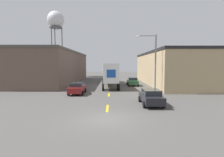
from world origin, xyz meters
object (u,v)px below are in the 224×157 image
Objects in this scene: water_tower at (55,21)px; street_lamp at (153,59)px; parked_car_right_far at (132,81)px; parked_car_right_near at (151,97)px; parked_car_left_far at (77,88)px; semi_truck at (109,72)px.

street_lamp is at bearing -54.29° from water_tower.
parked_car_right_far is 36.26m from water_tower.
water_tower is (-21.47, 39.38, 16.81)m from parked_car_right_near.
parked_car_right_far is 0.52× the size of street_lamp.
parked_car_right_near is 10.49m from parked_car_left_far.
parked_car_left_far is at bearing -175.79° from street_lamp.
street_lamp is at bearing -78.09° from parked_car_right_far.
street_lamp is at bearing -58.12° from semi_truck.
parked_car_right_near is at bearing -77.79° from semi_truck.
parked_car_right_far is 1.00× the size of parked_car_left_far.
parked_car_right_far is 12.46m from parked_car_left_far.
street_lamp reaches higher than parked_car_left_far.
semi_truck is 3.72× the size of parked_car_right_near.
water_tower is at bearing 131.94° from parked_car_right_far.
parked_car_left_far is 0.52× the size of street_lamp.
street_lamp is at bearing 4.21° from parked_car_left_far.
parked_car_right_near is 0.20× the size of water_tower.
water_tower reaches higher than parked_car_right_far.
parked_car_left_far is 39.36m from water_tower.
semi_truck is 1.95× the size of street_lamp.
water_tower is 41.91m from street_lamp.
parked_car_left_far is at bearing -116.52° from semi_truck.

